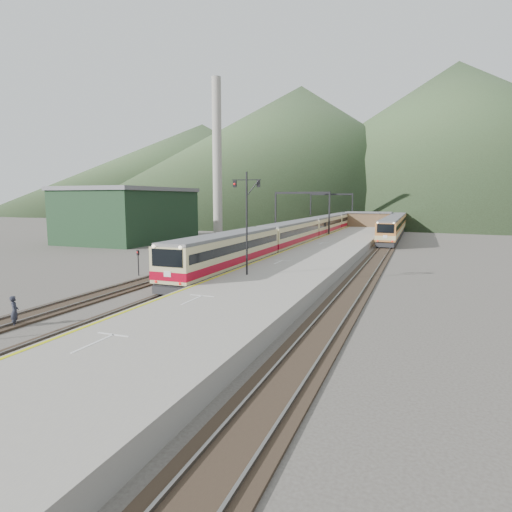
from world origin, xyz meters
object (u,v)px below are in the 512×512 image
at_px(signal_mast, 247,213).
at_px(worker, 15,311).
at_px(main_train, 310,230).
at_px(second_train, 397,224).

relative_size(signal_mast, worker, 4.62).
bearing_deg(worker, signal_mast, -74.11).
xyz_separation_m(main_train, second_train, (11.50, 23.79, -0.10)).
relative_size(second_train, worker, 33.25).
xyz_separation_m(main_train, signal_mast, (3.60, -34.32, 3.72)).
distance_m(main_train, second_train, 26.43).
height_order(signal_mast, worker, signal_mast).
relative_size(main_train, second_train, 1.42).
bearing_deg(second_train, main_train, -115.80).
relative_size(second_train, signal_mast, 7.19).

